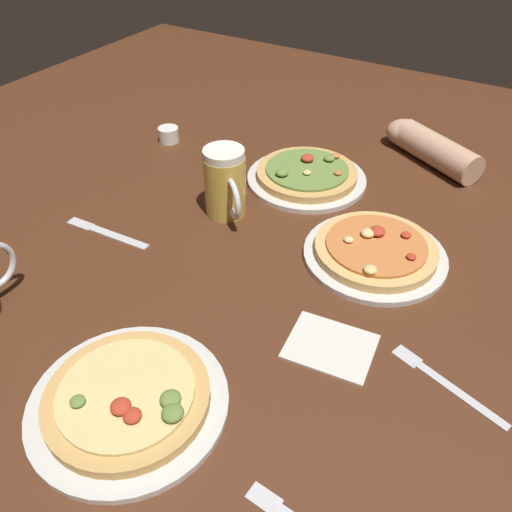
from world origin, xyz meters
TOP-DOWN VIEW (x-y plane):
  - ground_plane at (0.00, 0.00)m, footprint 2.40×2.40m
  - pizza_plate_near at (0.01, -0.38)m, footprint 0.30×0.30m
  - pizza_plate_far at (-0.06, 0.33)m, footprint 0.29×0.29m
  - pizza_plate_side at (0.19, 0.14)m, footprint 0.28×0.28m
  - beer_mug_dark at (-0.15, 0.12)m, footprint 0.13×0.11m
  - ramekin_sauce at (-0.47, 0.33)m, footprint 0.05×0.05m
  - napkin_folded at (0.21, -0.12)m, footprint 0.15×0.13m
  - knife_right at (-0.32, -0.08)m, footprint 0.21×0.03m
  - fork_spare at (0.40, -0.10)m, footprint 0.19×0.08m
  - diner_arm at (0.16, 0.59)m, footprint 0.27×0.19m

SIDE VIEW (x-z plane):
  - ground_plane at x=0.00m, z-range -0.03..0.00m
  - knife_right at x=-0.32m, z-range 0.00..0.01m
  - fork_spare at x=0.40m, z-range 0.00..0.01m
  - napkin_folded at x=0.21m, z-range 0.00..0.01m
  - pizza_plate_near at x=0.01m, z-range -0.01..0.04m
  - pizza_plate_far at x=-0.06m, z-range -0.01..0.04m
  - pizza_plate_side at x=0.19m, z-range -0.01..0.04m
  - ramekin_sauce at x=-0.47m, z-range 0.00..0.04m
  - diner_arm at x=0.16m, z-range 0.00..0.08m
  - beer_mug_dark at x=-0.15m, z-range 0.00..0.15m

